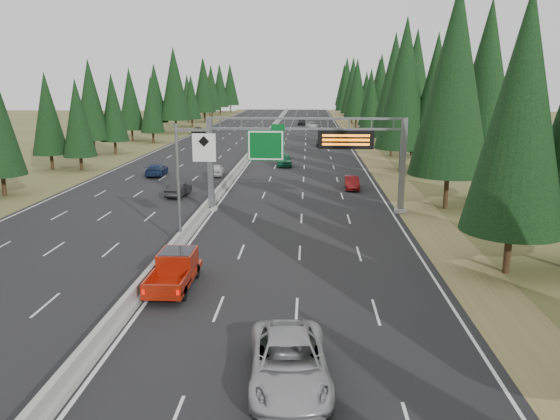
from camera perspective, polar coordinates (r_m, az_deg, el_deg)
The scene contains 19 objects.
road at distance 90.71m, azimuth -2.45°, elevation 6.48°, with size 32.00×260.00×0.08m, color black.
shoulder_right at distance 90.81m, azimuth 8.88°, elevation 6.33°, with size 3.60×260.00×0.06m, color olive.
shoulder_left at distance 94.06m, azimuth -13.37°, elevation 6.37°, with size 3.60×260.00×0.06m, color brown.
median_barrier at distance 90.67m, azimuth -2.45°, elevation 6.71°, with size 0.70×260.00×0.85m.
sign_gantry at distance 44.90m, azimuth 3.54°, elevation 6.29°, with size 16.75×0.98×7.80m.
hov_sign_pole at distance 36.03m, azimuth -9.73°, elevation 3.54°, with size 2.80×0.50×8.00m.
tree_row_right at distance 80.48m, azimuth 12.92°, elevation 12.18°, with size 11.68×237.71×18.71m.
tree_row_left at distance 94.34m, azimuth -16.15°, elevation 11.66°, with size 11.77×240.25×17.90m.
silver_minivan at distance 20.21m, azimuth 0.96°, elevation -15.60°, with size 2.80×6.08×1.69m, color #A2A1A6.
red_pickup at distance 29.68m, azimuth -10.82°, elevation -5.89°, with size 1.96×5.48×1.78m.
car_ahead_green at distance 70.81m, azimuth 0.44°, elevation 5.28°, with size 1.91×4.74×1.61m, color #17653F.
car_ahead_dkred at distance 55.77m, azimuth 7.52°, elevation 2.84°, with size 1.37×3.92×1.29m, color maroon.
car_ahead_dkgrey at distance 93.01m, azimuth 4.47°, elevation 7.10°, with size 2.09×5.13×1.49m, color black.
car_ahead_white at distance 129.75m, azimuth 3.37°, elevation 8.83°, with size 2.39×5.17×1.44m, color silver.
car_ahead_far at distance 140.02m, azimuth 2.30°, elevation 9.20°, with size 1.89×4.70×1.60m, color black.
car_onc_near at distance 52.66m, azimuth -10.56°, elevation 2.14°, with size 1.42×4.06×1.34m, color black.
car_onc_blue at distance 65.12m, azimuth -12.77°, elevation 4.16°, with size 1.97×4.84×1.40m, color #15264C.
car_onc_white at distance 63.73m, azimuth -6.65°, elevation 4.19°, with size 1.62×4.03×1.37m, color silver.
car_onc_far at distance 116.66m, azimuth -8.51°, elevation 8.22°, with size 2.40×5.22×1.45m, color #232326.
Camera 1 is at (8.44, -9.69, 10.66)m, focal length 35.00 mm.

